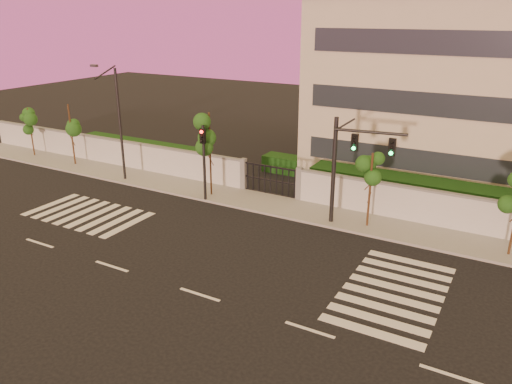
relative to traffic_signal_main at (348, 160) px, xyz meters
The scene contains 13 objects.
ground 10.77m from the traffic_signal_main, 106.09° to the right, with size 120.00×120.00×0.00m, color black.
sidewalk 4.73m from the traffic_signal_main, 163.66° to the left, with size 60.00×3.00×0.15m, color gray.
perimeter_wall 4.48m from the traffic_signal_main, 139.23° to the left, with size 60.00×0.36×2.20m.
hedge_row 6.09m from the traffic_signal_main, 107.84° to the left, with size 41.00×4.25×1.80m.
institutional_building 13.98m from the traffic_signal_main, 63.24° to the left, with size 24.40×12.40×12.25m.
road_markings 8.28m from the traffic_signal_main, 126.44° to the right, with size 57.00×7.62×0.02m.
street_tree_a 26.83m from the traffic_signal_main, behind, with size 1.31×1.04×3.98m.
street_tree_b 21.95m from the traffic_signal_main, behind, with size 1.44×1.15×4.73m.
street_tree_c 9.02m from the traffic_signal_main, behind, with size 1.42×1.13×5.41m.
street_tree_d 1.45m from the traffic_signal_main, 20.63° to the left, with size 1.48×1.18×4.24m.
traffic_signal_main is the anchor object (origin of this frame).
traffic_signal_secondary 8.89m from the traffic_signal_main, behind, with size 0.38×0.35×4.83m.
streetlight_west 16.10m from the traffic_signal_main, behind, with size 0.48×1.94×8.07m.
Camera 1 is at (10.96, -14.64, 11.16)m, focal length 35.00 mm.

